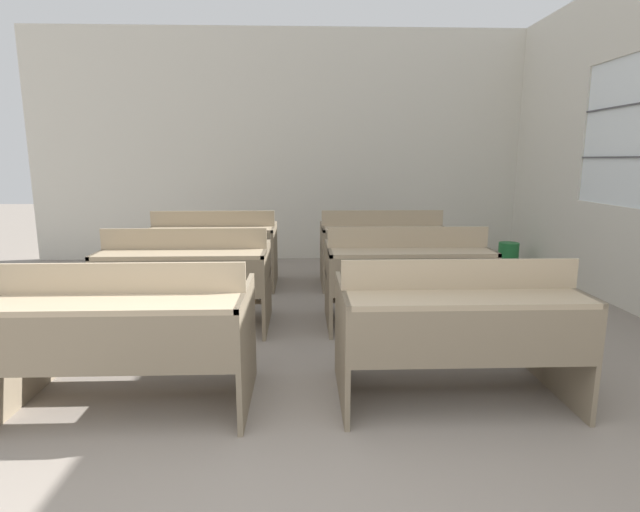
{
  "coord_description": "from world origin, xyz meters",
  "views": [
    {
      "loc": [
        0.31,
        -1.04,
        1.38
      ],
      "look_at": [
        0.43,
        2.34,
        0.72
      ],
      "focal_mm": 28.0,
      "sensor_mm": 36.0,
      "label": 1
    }
  ],
  "objects_px": {
    "bench_third_right": "(381,246)",
    "wastepaper_bin": "(508,255)",
    "bench_front_right": "(455,326)",
    "bench_second_left": "(187,275)",
    "bench_third_left": "(214,247)",
    "bench_front_left": "(128,331)",
    "bench_second_right": "(406,273)"
  },
  "relations": [
    {
      "from": "bench_third_right",
      "to": "wastepaper_bin",
      "type": "bearing_deg",
      "value": 25.88
    },
    {
      "from": "bench_front_right",
      "to": "bench_second_left",
      "type": "distance_m",
      "value": 2.24
    },
    {
      "from": "bench_third_left",
      "to": "bench_front_left",
      "type": "bearing_deg",
      "value": -90.19
    },
    {
      "from": "bench_second_left",
      "to": "bench_second_right",
      "type": "distance_m",
      "value": 1.81
    },
    {
      "from": "bench_front_left",
      "to": "bench_third_right",
      "type": "relative_size",
      "value": 1.0
    },
    {
      "from": "bench_third_left",
      "to": "bench_front_right",
      "type": "bearing_deg",
      "value": -55.86
    },
    {
      "from": "bench_second_right",
      "to": "wastepaper_bin",
      "type": "height_order",
      "value": "bench_second_right"
    },
    {
      "from": "bench_third_right",
      "to": "wastepaper_bin",
      "type": "distance_m",
      "value": 2.01
    },
    {
      "from": "bench_second_left",
      "to": "bench_third_left",
      "type": "bearing_deg",
      "value": 90.44
    },
    {
      "from": "bench_second_right",
      "to": "bench_third_left",
      "type": "relative_size",
      "value": 1.0
    },
    {
      "from": "bench_front_left",
      "to": "bench_front_right",
      "type": "height_order",
      "value": "same"
    },
    {
      "from": "bench_front_right",
      "to": "bench_second_left",
      "type": "xyz_separation_m",
      "value": [
        -1.81,
        1.32,
        0.0
      ]
    },
    {
      "from": "bench_second_left",
      "to": "bench_third_left",
      "type": "distance_m",
      "value": 1.37
    },
    {
      "from": "bench_front_right",
      "to": "wastepaper_bin",
      "type": "xyz_separation_m",
      "value": [
        1.79,
        3.55,
        -0.28
      ]
    },
    {
      "from": "bench_front_left",
      "to": "bench_third_left",
      "type": "height_order",
      "value": "same"
    },
    {
      "from": "bench_front_left",
      "to": "bench_second_left",
      "type": "relative_size",
      "value": 1.0
    },
    {
      "from": "bench_third_right",
      "to": "wastepaper_bin",
      "type": "xyz_separation_m",
      "value": [
        1.79,
        0.87,
        -0.28
      ]
    },
    {
      "from": "bench_front_left",
      "to": "bench_second_right",
      "type": "bearing_deg",
      "value": 36.83
    },
    {
      "from": "bench_third_left",
      "to": "bench_third_right",
      "type": "relative_size",
      "value": 1.0
    },
    {
      "from": "bench_third_right",
      "to": "bench_front_right",
      "type": "bearing_deg",
      "value": -89.99
    },
    {
      "from": "bench_front_right",
      "to": "bench_third_right",
      "type": "xyz_separation_m",
      "value": [
        -0.0,
        2.68,
        0.0
      ]
    },
    {
      "from": "bench_second_left",
      "to": "bench_second_right",
      "type": "bearing_deg",
      "value": 0.53
    },
    {
      "from": "bench_front_right",
      "to": "bench_second_right",
      "type": "relative_size",
      "value": 1.0
    },
    {
      "from": "bench_second_left",
      "to": "wastepaper_bin",
      "type": "xyz_separation_m",
      "value": [
        3.61,
        2.23,
        -0.28
      ]
    },
    {
      "from": "bench_second_right",
      "to": "bench_third_left",
      "type": "bearing_deg",
      "value": 143.39
    },
    {
      "from": "bench_second_right",
      "to": "bench_third_right",
      "type": "bearing_deg",
      "value": 89.76
    },
    {
      "from": "bench_second_left",
      "to": "bench_third_left",
      "type": "xyz_separation_m",
      "value": [
        -0.01,
        1.37,
        0.0
      ]
    },
    {
      "from": "bench_front_right",
      "to": "wastepaper_bin",
      "type": "bearing_deg",
      "value": 63.21
    },
    {
      "from": "bench_front_right",
      "to": "bench_third_left",
      "type": "bearing_deg",
      "value": 124.14
    },
    {
      "from": "bench_front_left",
      "to": "bench_front_right",
      "type": "relative_size",
      "value": 1.0
    },
    {
      "from": "bench_front_left",
      "to": "bench_front_right",
      "type": "bearing_deg",
      "value": 0.89
    },
    {
      "from": "bench_second_left",
      "to": "wastepaper_bin",
      "type": "distance_m",
      "value": 4.25
    }
  ]
}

